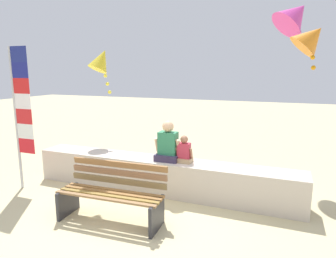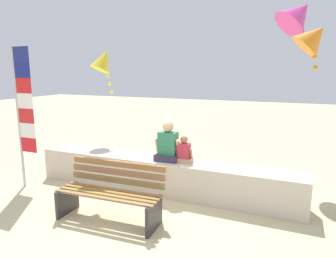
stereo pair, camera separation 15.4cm
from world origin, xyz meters
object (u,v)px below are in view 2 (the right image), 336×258
object	(u,v)px
park_bench	(111,193)
kite_orange	(314,37)
kite_yellow	(104,60)
kite_magenta	(298,15)
flag_banner	(23,108)
person_child	(184,152)
person_adult	(168,145)

from	to	relation	value
park_bench	kite_orange	world-z (taller)	kite_orange
park_bench	kite_yellow	xyz separation A→B (m)	(-1.62, 2.27, 2.13)
kite_magenta	kite_orange	world-z (taller)	kite_magenta
park_bench	kite_orange	xyz separation A→B (m)	(2.76, 2.50, 2.48)
kite_yellow	flag_banner	bearing A→B (deg)	-109.32
kite_orange	kite_yellow	distance (m)	4.41
kite_magenta	kite_yellow	world-z (taller)	kite_magenta
kite_orange	kite_yellow	world-z (taller)	kite_orange
flag_banner	kite_yellow	world-z (taller)	kite_yellow
kite_magenta	park_bench	bearing A→B (deg)	-126.13
flag_banner	kite_magenta	bearing A→B (deg)	31.70
kite_orange	flag_banner	bearing A→B (deg)	-157.93
park_bench	flag_banner	bearing A→B (deg)	168.48
park_bench	person_child	xyz separation A→B (m)	(0.73, 1.30, 0.42)
person_child	kite_orange	world-z (taller)	kite_orange
person_adult	flag_banner	xyz separation A→B (m)	(-2.67, -0.84, 0.67)
park_bench	kite_yellow	distance (m)	3.51
flag_banner	kite_magenta	world-z (taller)	kite_magenta
person_child	person_adult	bearing A→B (deg)	-179.94
person_child	kite_orange	bearing A→B (deg)	30.38
flag_banner	kite_orange	distance (m)	5.57
person_child	kite_yellow	world-z (taller)	kite_yellow
park_bench	kite_magenta	distance (m)	5.16
person_adult	person_child	distance (m)	0.33
person_child	flag_banner	size ratio (longest dim) A/B	0.18
park_bench	person_adult	xyz separation A→B (m)	(0.42, 1.30, 0.52)
kite_magenta	kite_orange	xyz separation A→B (m)	(0.30, -0.88, -0.55)
person_child	kite_magenta	xyz separation A→B (m)	(1.73, 2.07, 2.61)
park_bench	person_adult	distance (m)	1.47
park_bench	kite_magenta	world-z (taller)	kite_magenta
person_child	kite_yellow	distance (m)	3.07
person_adult	kite_orange	bearing A→B (deg)	26.90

